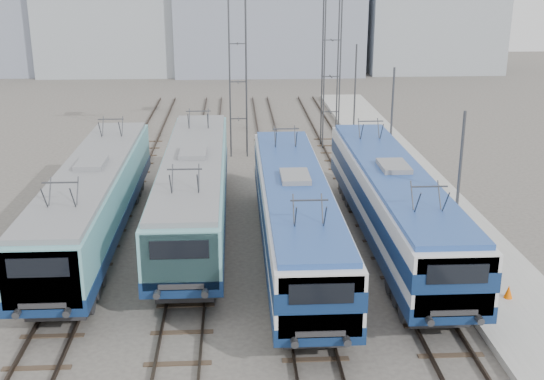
{
  "coord_description": "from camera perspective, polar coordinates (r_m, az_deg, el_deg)",
  "views": [
    {
      "loc": [
        -0.26,
        -23.36,
        12.24
      ],
      "look_at": [
        1.43,
        7.0,
        2.29
      ],
      "focal_mm": 45.0,
      "sensor_mm": 36.0,
      "label": 1
    }
  ],
  "objects": [
    {
      "name": "catenary_tower_west",
      "position": [
        45.71,
        -2.89,
        11.06
      ],
      "size": [
        4.5,
        1.2,
        12.0
      ],
      "color": "#3F4247",
      "rests_on": "ground"
    },
    {
      "name": "safety_cone",
      "position": [
        27.58,
        19.18,
        -8.04
      ],
      "size": [
        0.33,
        0.33,
        0.51
      ],
      "primitive_type": "cone",
      "color": "#EB5A01",
      "rests_on": "platform"
    },
    {
      "name": "mast_front",
      "position": [
        28.25,
        15.26,
        -0.56
      ],
      "size": [
        0.12,
        0.12,
        7.0
      ],
      "primitive_type": "cylinder",
      "color": "#3F4247",
      "rests_on": "ground"
    },
    {
      "name": "locomotive_center_left",
      "position": [
        32.57,
        -6.54,
        0.3
      ],
      "size": [
        2.98,
        18.81,
        3.54
      ],
      "color": "#0F254F",
      "rests_on": "ground"
    },
    {
      "name": "building_east",
      "position": [
        88.96,
        13.02,
        13.65
      ],
      "size": [
        16.0,
        12.0,
        12.0
      ],
      "primitive_type": "cube",
      "color": "#98A1A9",
      "rests_on": "ground"
    },
    {
      "name": "locomotive_far_left",
      "position": [
        31.96,
        -14.74,
        -0.63
      ],
      "size": [
        2.92,
        18.45,
        3.47
      ],
      "color": "#0F254F",
      "rests_on": "ground"
    },
    {
      "name": "platform",
      "position": [
        35.2,
        14.32,
        -2.56
      ],
      "size": [
        4.0,
        70.0,
        0.3
      ],
      "primitive_type": "cube",
      "color": "#9E9E99",
      "rests_on": "ground"
    },
    {
      "name": "ground",
      "position": [
        26.38,
        -2.29,
        -9.54
      ],
      "size": [
        160.0,
        160.0,
        0.0
      ],
      "primitive_type": "plane",
      "color": "#514C47"
    },
    {
      "name": "building_west",
      "position": [
        86.62,
        -12.71,
        14.23
      ],
      "size": [
        18.0,
        12.0,
        14.0
      ],
      "primitive_type": "cube",
      "color": "#98A1A9",
      "rests_on": "ground"
    },
    {
      "name": "locomotive_center_right",
      "position": [
        29.15,
        1.95,
        -1.78
      ],
      "size": [
        2.88,
        18.22,
        3.42
      ],
      "color": "#0F254F",
      "rests_on": "ground"
    },
    {
      "name": "mast_mid",
      "position": [
        39.38,
        9.94,
        5.02
      ],
      "size": [
        0.12,
        0.12,
        7.0
      ],
      "primitive_type": "cylinder",
      "color": "#3F4247",
      "rests_on": "ground"
    },
    {
      "name": "catenary_tower_east",
      "position": [
        48.17,
        5.0,
        11.38
      ],
      "size": [
        4.5,
        1.2,
        12.0
      ],
      "color": "#3F4247",
      "rests_on": "ground"
    },
    {
      "name": "locomotive_far_right",
      "position": [
        30.95,
        10.08,
        -0.81
      ],
      "size": [
        2.92,
        18.46,
        3.47
      ],
      "color": "#0F254F",
      "rests_on": "ground"
    },
    {
      "name": "mast_rear",
      "position": [
        50.91,
        6.95,
        8.1
      ],
      "size": [
        0.12,
        0.12,
        7.0
      ],
      "primitive_type": "cylinder",
      "color": "#3F4247",
      "rests_on": "ground"
    }
  ]
}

